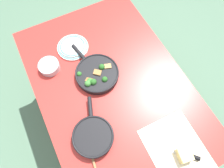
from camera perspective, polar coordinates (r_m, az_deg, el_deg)
name	(u,v)px	position (r m, az deg, el deg)	size (l,w,h in m)	color
ground_plane	(112,117)	(1.97, 0.00, -9.48)	(14.00, 14.00, 0.00)	#51755B
dining_table_red	(112,90)	(1.32, 0.00, -1.77)	(1.35, 0.90, 0.76)	#B72D28
skillet_broccoli	(97,74)	(1.26, -4.42, 2.95)	(0.41, 0.28, 0.06)	black
skillet_eggs	(93,136)	(1.13, -5.42, -14.66)	(0.34, 0.23, 0.05)	black
wooden_spoon	(93,161)	(1.14, -5.37, -21.05)	(0.37, 0.08, 0.02)	#996B42
parchment_sheet	(176,149)	(1.20, 17.83, -17.20)	(0.36, 0.30, 0.00)	beige
grater_knife	(183,153)	(1.20, 19.72, -18.17)	(0.20, 0.19, 0.02)	silver
cheese_block	(184,155)	(1.18, 19.94, -18.44)	(0.09, 0.08, 0.05)	#EFD67A
dinner_plate_stack	(73,47)	(1.40, -11.16, 10.40)	(0.21, 0.21, 0.03)	silver
prep_bowl_steel	(49,66)	(1.34, -17.50, 4.81)	(0.13, 0.13, 0.05)	#B7B7BC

